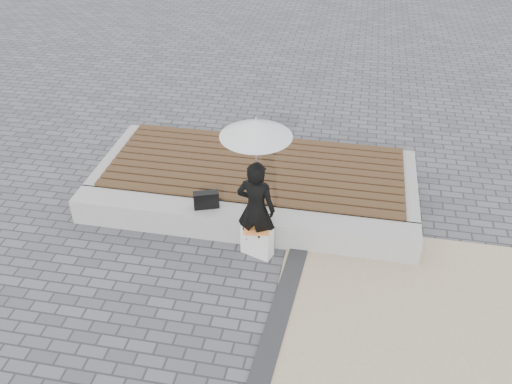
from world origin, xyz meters
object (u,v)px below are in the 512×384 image
(seating_ledge, at_px, (240,223))
(parasol, at_px, (256,128))
(woman, at_px, (256,209))
(handbag, at_px, (206,200))
(canvas_tote, at_px, (257,241))

(seating_ledge, bearing_deg, parasol, -48.09)
(seating_ledge, height_order, parasol, parasol)
(seating_ledge, relative_size, woman, 3.45)
(handbag, bearing_deg, parasol, -43.66)
(woman, height_order, handbag, woman)
(woman, bearing_deg, canvas_tote, 125.91)
(parasol, distance_m, handbag, 1.65)
(woman, bearing_deg, seating_ledge, -40.52)
(woman, distance_m, parasol, 1.21)
(woman, xyz_separation_m, parasol, (0.00, 0.00, 1.21))
(parasol, xyz_separation_m, handbag, (-0.78, 0.34, -1.40))
(seating_ledge, xyz_separation_m, parasol, (0.29, -0.32, 1.73))
(seating_ledge, distance_m, handbag, 0.59)
(woman, distance_m, handbag, 0.88)
(woman, relative_size, handbag, 4.04)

